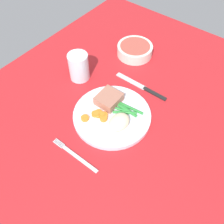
{
  "coord_description": "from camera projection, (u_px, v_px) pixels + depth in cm",
  "views": [
    {
      "loc": [
        -40.02,
        -31.68,
        66.54
      ],
      "look_at": [
        -1.74,
        -1.9,
        4.6
      ],
      "focal_mm": 40.49,
      "sensor_mm": 36.0,
      "label": 1
    }
  ],
  "objects": [
    {
      "name": "dining_table",
      "position": [
        111.0,
        113.0,
        0.83
      ],
      "size": [
        120.0,
        90.0,
        2.0
      ],
      "color": "red",
      "rests_on": "ground"
    },
    {
      "name": "green_beans",
      "position": [
        125.0,
        109.0,
        0.8
      ],
      "size": [
        6.04,
        11.06,
        0.89
      ],
      "color": "#2D8C38",
      "rests_on": "dinner_plate"
    },
    {
      "name": "salad_bowl",
      "position": [
        135.0,
        50.0,
        0.98
      ],
      "size": [
        13.65,
        13.65,
        4.05
      ],
      "color": "silver",
      "rests_on": "dining_table"
    },
    {
      "name": "meat_portion",
      "position": [
        109.0,
        99.0,
        0.81
      ],
      "size": [
        7.75,
        6.98,
        2.96
      ],
      "primitive_type": "cube",
      "rotation": [
        0.0,
        0.0,
        0.02
      ],
      "color": "#A86B56",
      "rests_on": "dinner_plate"
    },
    {
      "name": "dinner_plate",
      "position": [
        112.0,
        115.0,
        0.8
      ],
      "size": [
        24.66,
        24.66,
        1.6
      ],
      "primitive_type": "cylinder",
      "color": "white",
      "rests_on": "dining_table"
    },
    {
      "name": "knife",
      "position": [
        142.0,
        87.0,
        0.89
      ],
      "size": [
        1.7,
        20.5,
        0.64
      ],
      "rotation": [
        0.0,
        0.0,
        -0.07
      ],
      "color": "black",
      "rests_on": "dining_table"
    },
    {
      "name": "fork",
      "position": [
        75.0,
        156.0,
        0.72
      ],
      "size": [
        1.44,
        16.6,
        0.4
      ],
      "rotation": [
        0.0,
        0.0,
        0.06
      ],
      "color": "silver",
      "rests_on": "dining_table"
    },
    {
      "name": "water_glass",
      "position": [
        79.0,
        68.0,
        0.89
      ],
      "size": [
        7.06,
        7.06,
        9.9
      ],
      "color": "silver",
      "rests_on": "dining_table"
    },
    {
      "name": "carrot_slices",
      "position": [
        98.0,
        115.0,
        0.78
      ],
      "size": [
        6.89,
        7.11,
        1.3
      ],
      "color": "orange",
      "rests_on": "dinner_plate"
    },
    {
      "name": "mashed_potatoes",
      "position": [
        119.0,
        122.0,
        0.75
      ],
      "size": [
        7.26,
        5.57,
        3.6
      ],
      "primitive_type": "ellipsoid",
      "color": "beige",
      "rests_on": "dinner_plate"
    }
  ]
}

